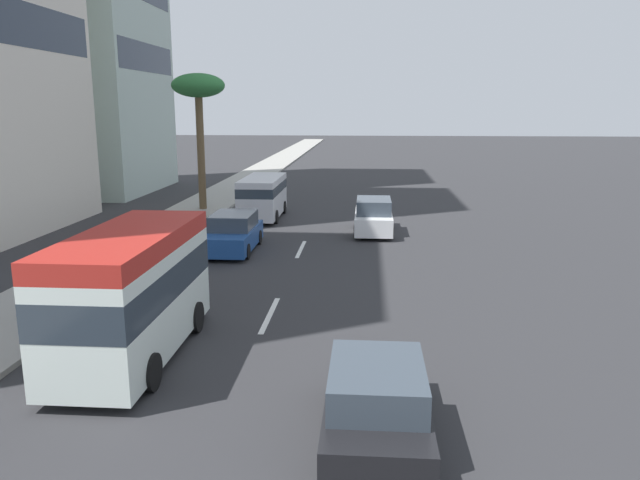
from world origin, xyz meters
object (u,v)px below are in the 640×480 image
object	(u,v)px
van_fifth	(263,195)
palm_tree	(198,91)
pedestrian_mid_block	(143,228)
pedestrian_near_lamp	(39,283)
minibus_second	(132,290)
car_fourth	(373,217)
pedestrian_by_tree	(127,241)
car_lead	(376,403)
car_third	(233,233)

from	to	relation	value
van_fifth	palm_tree	world-z (taller)	palm_tree
van_fifth	pedestrian_mid_block	bearing A→B (deg)	-23.91
pedestrian_near_lamp	palm_tree	world-z (taller)	palm_tree
minibus_second	pedestrian_near_lamp	world-z (taller)	minibus_second
pedestrian_near_lamp	minibus_second	bearing A→B (deg)	-77.40
minibus_second	car_fourth	world-z (taller)	minibus_second
pedestrian_mid_block	palm_tree	xyz separation A→B (m)	(10.41, 0.20, 5.86)
car_fourth	pedestrian_near_lamp	distance (m)	16.55
car_fourth	pedestrian_by_tree	distance (m)	11.98
minibus_second	pedestrian_near_lamp	size ratio (longest dim) A/B	3.45
car_lead	pedestrian_by_tree	size ratio (longest dim) A/B	2.72
pedestrian_near_lamp	pedestrian_by_tree	size ratio (longest dim) A/B	1.14
pedestrian_by_tree	palm_tree	size ratio (longest dim) A/B	0.20
minibus_second	palm_tree	xyz separation A→B (m)	(21.37, 4.02, 5.18)
car_lead	minibus_second	world-z (taller)	minibus_second
car_lead	palm_tree	distance (m)	27.45
car_third	pedestrian_by_tree	bearing A→B (deg)	-49.17
car_lead	pedestrian_near_lamp	bearing A→B (deg)	58.89
car_lead	pedestrian_near_lamp	size ratio (longest dim) A/B	2.39
car_fourth	pedestrian_near_lamp	xyz separation A→B (m)	(-13.46, 9.62, 0.34)
pedestrian_near_lamp	pedestrian_by_tree	world-z (taller)	pedestrian_near_lamp
car_lead	pedestrian_by_tree	xyz separation A→B (m)	(11.92, 9.41, 0.27)
minibus_second	pedestrian_mid_block	bearing A→B (deg)	-160.78
car_fourth	pedestrian_by_tree	bearing A→B (deg)	127.49
minibus_second	car_fourth	size ratio (longest dim) A/B	1.38
pedestrian_mid_block	pedestrian_by_tree	bearing A→B (deg)	128.04
pedestrian_by_tree	palm_tree	bearing A→B (deg)	-148.69
pedestrian_mid_block	pedestrian_by_tree	xyz separation A→B (m)	(-2.51, -0.30, -0.04)
car_third	van_fifth	bearing A→B (deg)	-179.65
car_lead	car_third	size ratio (longest dim) A/B	0.96
car_lead	car_third	xyz separation A→B (m)	(14.92, 5.94, 0.02)
car_lead	van_fifth	size ratio (longest dim) A/B	0.81
palm_tree	pedestrian_mid_block	bearing A→B (deg)	-178.88
minibus_second	pedestrian_by_tree	world-z (taller)	minibus_second
minibus_second	palm_tree	world-z (taller)	palm_tree
minibus_second	car_third	size ratio (longest dim) A/B	1.38
minibus_second	pedestrian_near_lamp	bearing A→B (deg)	-122.07
minibus_second	pedestrian_by_tree	size ratio (longest dim) A/B	3.92
car_lead	car_fourth	xyz separation A→B (m)	(19.21, -0.10, 0.06)
car_fourth	pedestrian_near_lamp	bearing A→B (deg)	144.44
van_fifth	palm_tree	xyz separation A→B (m)	(2.01, 3.93, 5.60)
car_fourth	minibus_second	bearing A→B (deg)	159.17
car_third	car_fourth	distance (m)	7.40
car_lead	pedestrian_mid_block	world-z (taller)	pedestrian_mid_block
car_lead	pedestrian_mid_block	xyz separation A→B (m)	(14.43, 9.71, 0.31)
minibus_second	van_fifth	bearing A→B (deg)	-179.73
car_fourth	car_lead	bearing A→B (deg)	179.71
pedestrian_by_tree	pedestrian_near_lamp	bearing A→B (deg)	28.00
van_fifth	pedestrian_by_tree	distance (m)	11.45
minibus_second	pedestrian_near_lamp	distance (m)	4.33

